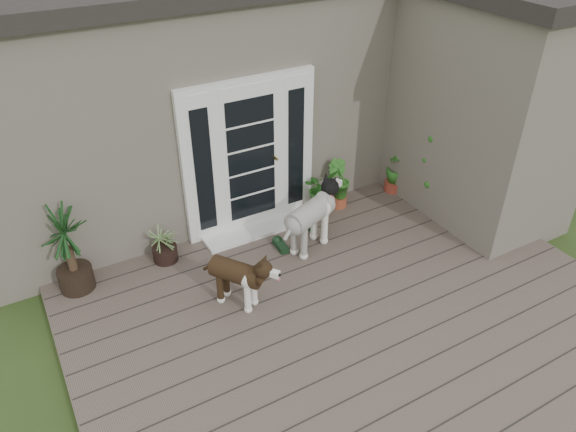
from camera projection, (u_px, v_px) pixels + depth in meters
deck at (353, 315)px, 6.32m from camera, size 6.20×4.60×0.12m
house_main at (203, 82)px, 8.58m from camera, size 7.40×4.00×3.10m
house_wing at (486, 114)px, 7.49m from camera, size 1.60×2.40×3.10m
door_unit at (250, 156)px, 7.21m from camera, size 1.90×0.14×2.15m
door_step at (259, 229)px, 7.64m from camera, size 1.60×0.40×0.05m
brindle_dog at (237, 280)px, 6.22m from camera, size 0.75×0.87×0.68m
white_dog at (310, 223)px, 7.10m from camera, size 1.05×0.73×0.80m
spider_plant at (164, 242)px, 6.94m from camera, size 0.68×0.68×0.57m
yucca at (69, 250)px, 6.33m from camera, size 0.97×0.97×1.13m
herb_a at (320, 195)px, 7.87m from camera, size 0.62×0.62×0.60m
herb_b at (338, 190)px, 8.06m from camera, size 0.50×0.50×0.54m
herb_c at (395, 175)px, 8.43m from camera, size 0.48×0.48×0.54m
sapling at (438, 167)px, 7.69m from camera, size 0.46×0.46×1.46m
clog_left at (281, 245)px, 7.28m from camera, size 0.19×0.36×0.10m
clog_right at (312, 225)px, 7.70m from camera, size 0.26×0.28×0.08m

